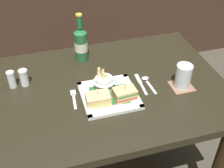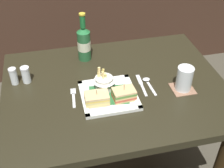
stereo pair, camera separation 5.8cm
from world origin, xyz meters
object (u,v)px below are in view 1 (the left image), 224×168
spoon (147,81)px  water_glass (183,78)px  fries_cup (104,81)px  dining_table (115,105)px  fork (74,98)px  sandwich_half_left (98,99)px  salt_shaker (12,80)px  pepper_shaker (24,78)px  beer_bottle (81,44)px  square_plate (109,96)px  sandwich_half_right (125,94)px  knife (140,83)px

spoon → water_glass: bearing=-30.1°
fries_cup → dining_table: bearing=23.0°
fork → sandwich_half_left: bearing=-38.3°
salt_shaker → spoon: bearing=-12.5°
dining_table → spoon: spoon is taller
fork → pepper_shaker: size_ratio=1.64×
sandwich_half_left → beer_bottle: beer_bottle is taller
spoon → salt_shaker: salt_shaker is taller
square_plate → salt_shaker: size_ratio=2.94×
beer_bottle → salt_shaker: size_ratio=3.07×
beer_bottle → pepper_shaker: 0.33m
sandwich_half_right → salt_shaker: size_ratio=1.22×
fries_cup → water_glass: bearing=-11.2°
water_glass → knife: size_ratio=0.70×
pepper_shaker → fries_cup: bearing=-23.2°
sandwich_half_left → spoon: (0.26, 0.09, -0.03)m
water_glass → fork: 0.50m
square_plate → knife: (0.17, 0.05, -0.01)m
water_glass → pepper_shaker: 0.72m
square_plate → salt_shaker: salt_shaker is taller
pepper_shaker → knife: bearing=-15.2°
square_plate → sandwich_half_left: (-0.06, -0.04, 0.03)m
sandwich_half_right → salt_shaker: bearing=153.8°
fries_cup → square_plate: bearing=-77.2°
dining_table → salt_shaker: size_ratio=12.45×
fork → pepper_shaker: pepper_shaker is taller
beer_bottle → water_glass: beer_bottle is taller
knife → pepper_shaker: size_ratio=1.98×
sandwich_half_left → water_glass: (0.40, 0.01, 0.02)m
square_plate → fries_cup: bearing=102.8°
beer_bottle → square_plate: bearing=-80.5°
spoon → dining_table: bearing=175.2°
knife → spoon: 0.03m
sandwich_half_left → sandwich_half_right: (0.12, -0.00, 0.00)m
dining_table → knife: 0.17m
fork → beer_bottle: bearing=71.6°
pepper_shaker → dining_table: bearing=-17.0°
sandwich_half_left → dining_table: bearing=45.6°
sandwich_half_left → spoon: sandwich_half_left is taller
fries_cup → knife: (0.18, 0.00, -0.05)m
fries_cup → spoon: bearing=3.1°
square_plate → sandwich_half_right: 0.07m
dining_table → sandwich_half_right: 0.19m
beer_bottle → water_glass: size_ratio=2.25×
salt_shaker → pepper_shaker: 0.05m
sandwich_half_right → fries_cup: (-0.07, 0.08, 0.02)m
fries_cup → beer_bottle: (-0.04, 0.28, 0.04)m
spoon → pepper_shaker: (-0.55, 0.13, 0.03)m
pepper_shaker → square_plate: bearing=-28.8°
square_plate → fork: bearing=166.5°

